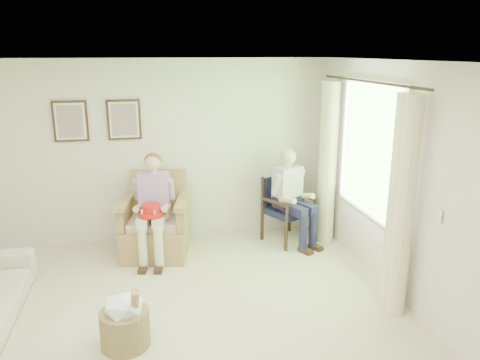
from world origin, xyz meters
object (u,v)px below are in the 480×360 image
Objects in this scene: wood_armchair at (287,206)px; hatbox at (125,320)px; red_hat at (151,211)px; person_wicker at (154,200)px; wicker_armchair at (156,229)px; person_dark at (290,191)px.

hatbox is (-2.26, -2.21, -0.24)m from wood_armchair.
hatbox is (-0.30, -1.72, -0.47)m from red_hat.
person_wicker is (-1.90, -0.29, 0.31)m from wood_armchair.
hatbox is (-0.35, -2.07, -0.09)m from wicker_armchair.
wicker_armchair is 1.64× the size of hatbox.
person_dark is 3.10m from hatbox.
wicker_armchair is at bearing 101.37° from person_wicker.
person_wicker is 1.91m from person_dark.
hatbox is at bearing -88.38° from wicker_armchair.
hatbox is at bearing -163.51° from person_dark.
wood_armchair is at bearing 20.09° from person_wicker.
wood_armchair is at bearing 64.14° from person_dark.
red_hat is at bearing 163.87° from person_dark.
hatbox is (-2.26, -2.06, -0.52)m from person_dark.
wicker_armchair is at bearing 80.25° from hatbox.
person_wicker reaches higher than wicker_armchair.
red_hat is 0.48× the size of hatbox.
person_wicker reaches higher than red_hat.
person_wicker reaches higher than wood_armchair.
wicker_armchair is 1.91m from wood_armchair.
person_dark is at bearing 11.09° from wicker_armchair.
wood_armchair is 0.69× the size of person_dark.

